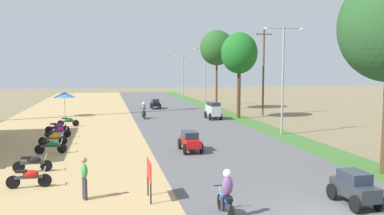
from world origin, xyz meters
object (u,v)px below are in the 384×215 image
at_px(parked_motorbike_third, 51,145).
at_px(streetlamp_near, 283,73).
at_px(parked_motorbike_nearest, 30,176).
at_px(car_sedan_red, 190,140).
at_px(car_van_silver, 213,109).
at_px(parked_motorbike_sixth, 58,127).
at_px(utility_pole_near, 263,71).
at_px(motorbike_ahead_second, 144,111).
at_px(car_hatchback_charcoal, 354,187).
at_px(parked_motorbike_fifth, 58,131).
at_px(vendor_umbrella, 64,95).
at_px(parked_motorbike_fourth, 53,138).
at_px(car_sedan_black, 155,103).
at_px(median_tree_second, 239,53).
at_px(parked_motorbike_seventh, 68,121).
at_px(streetlamp_mid, 205,72).
at_px(motorbike_foreground_rider, 226,195).
at_px(median_tree_third, 217,48).
at_px(street_signboard, 149,173).
at_px(pedestrian_on_shoulder, 84,176).
at_px(streetlamp_far, 183,73).
at_px(parked_motorbike_second, 33,162).

bearing_deg(parked_motorbike_third, streetlamp_near, 11.86).
relative_size(parked_motorbike_nearest, streetlamp_near, 0.22).
relative_size(car_sedan_red, car_van_silver, 0.94).
relative_size(parked_motorbike_sixth, utility_pole_near, 0.20).
bearing_deg(motorbike_ahead_second, car_hatchback_charcoal, -78.77).
height_order(parked_motorbike_fifth, car_hatchback_charcoal, car_hatchback_charcoal).
distance_m(parked_motorbike_nearest, car_van_silver, 23.55).
xyz_separation_m(vendor_umbrella, car_van_silver, (14.32, -5.43, -1.28)).
height_order(parked_motorbike_fourth, car_sedan_black, car_sedan_black).
relative_size(parked_motorbike_nearest, median_tree_second, 0.21).
xyz_separation_m(parked_motorbike_seventh, car_van_silver, (13.31, 1.97, 0.47)).
bearing_deg(parked_motorbike_fourth, streetlamp_near, 2.69).
distance_m(streetlamp_mid, car_sedan_red, 29.08).
relative_size(car_van_silver, motorbike_foreground_rider, 1.34).
xyz_separation_m(median_tree_third, car_van_silver, (-2.86, -8.80, -6.39)).
distance_m(street_signboard, utility_pole_near, 28.61).
bearing_deg(car_hatchback_charcoal, parked_motorbike_third, 136.22).
relative_size(street_signboard, pedestrian_on_shoulder, 0.93).
bearing_deg(car_hatchback_charcoal, parked_motorbike_nearest, 158.29).
bearing_deg(parked_motorbike_nearest, streetlamp_far, 71.61).
xyz_separation_m(parked_motorbike_third, median_tree_second, (16.02, 13.07, 5.90)).
bearing_deg(parked_motorbike_nearest, car_sedan_black, 73.45).
height_order(parked_motorbike_sixth, median_tree_third, median_tree_third).
bearing_deg(motorbike_ahead_second, motorbike_foreground_rider, -89.45).
xyz_separation_m(parked_motorbike_seventh, streetlamp_near, (16.05, -7.43, 4.13)).
height_order(parked_motorbike_nearest, parked_motorbike_third, same).
height_order(streetlamp_mid, utility_pole_near, utility_pole_near).
height_order(streetlamp_near, motorbike_foreground_rider, streetlamp_near).
bearing_deg(parked_motorbike_second, median_tree_second, 46.45).
height_order(parked_motorbike_nearest, street_signboard, street_signboard).
height_order(parked_motorbike_second, median_tree_third, median_tree_third).
bearing_deg(car_sedan_black, parked_motorbike_fifth, -116.76).
height_order(parked_motorbike_third, streetlamp_mid, streetlamp_mid).
xyz_separation_m(parked_motorbike_nearest, utility_pole_near, (19.42, 21.73, 4.16)).
height_order(parked_motorbike_nearest, car_sedan_black, car_sedan_black).
bearing_deg(streetlamp_mid, parked_motorbike_fourth, -124.19).
distance_m(parked_motorbike_fourth, pedestrian_on_shoulder, 11.51).
xyz_separation_m(car_van_silver, car_sedan_black, (-4.27, 10.98, -0.28)).
xyz_separation_m(median_tree_third, car_hatchback_charcoal, (-4.29, -32.95, -6.66)).
distance_m(streetlamp_far, utility_pole_near, 26.73).
height_order(parked_motorbike_fifth, car_van_silver, car_van_silver).
xyz_separation_m(street_signboard, median_tree_second, (11.32, 22.25, 5.34)).
xyz_separation_m(median_tree_second, streetlamp_near, (0.03, -9.70, -1.77)).
distance_m(parked_motorbike_fifth, vendor_umbrella, 12.94).
relative_size(parked_motorbike_fourth, streetlamp_far, 0.25).
bearing_deg(streetlamp_far, car_sedan_red, -100.65).
relative_size(pedestrian_on_shoulder, median_tree_third, 0.17).
xyz_separation_m(parked_motorbike_second, car_sedan_red, (8.30, 2.92, 0.19)).
xyz_separation_m(parked_motorbike_fourth, streetlamp_mid, (16.26, 23.93, 3.95)).
bearing_deg(parked_motorbike_second, parked_motorbike_sixth, 91.03).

